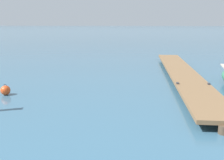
% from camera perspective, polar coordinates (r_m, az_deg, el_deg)
% --- Properties ---
extents(floating_dock, '(2.05, 19.12, 0.53)m').
position_cam_1_polar(floating_dock, '(19.21, 13.78, 1.35)').
color(floating_dock, brown).
rests_on(floating_dock, ground).
extents(mooring_buoy, '(0.49, 0.49, 0.56)m').
position_cam_1_polar(mooring_buoy, '(15.51, -20.37, -1.92)').
color(mooring_buoy, '#E04C1E').
rests_on(mooring_buoy, ground).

